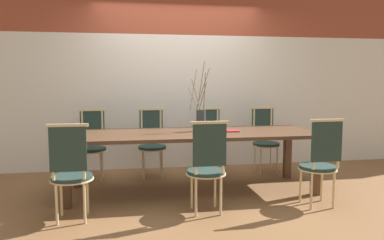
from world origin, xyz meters
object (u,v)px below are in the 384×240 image
object	(u,v)px
chair_near_center	(320,161)
vase_centerpiece	(201,119)
dining_table	(192,138)
book_stack	(231,131)
chair_far_center	(210,140)

from	to	relation	value
chair_near_center	vase_centerpiece	size ratio (longest dim) A/B	1.11
dining_table	book_stack	xyz separation A→B (m)	(0.48, -0.01, 0.08)
dining_table	chair_near_center	world-z (taller)	chair_near_center
chair_near_center	chair_far_center	bearing A→B (deg)	117.71
dining_table	chair_far_center	xyz separation A→B (m)	(0.40, 0.80, -0.15)
dining_table	vase_centerpiece	distance (m)	0.28
chair_near_center	chair_far_center	distance (m)	1.82
dining_table	chair_near_center	size ratio (longest dim) A/B	3.16
chair_near_center	vase_centerpiece	distance (m)	1.48
chair_near_center	vase_centerpiece	world-z (taller)	vase_centerpiece
chair_far_center	book_stack	xyz separation A→B (m)	(0.08, -0.81, 0.23)
vase_centerpiece	book_stack	bearing A→B (deg)	-15.36
chair_near_center	chair_far_center	world-z (taller)	same
dining_table	book_stack	distance (m)	0.49
chair_near_center	vase_centerpiece	bearing A→B (deg)	141.27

